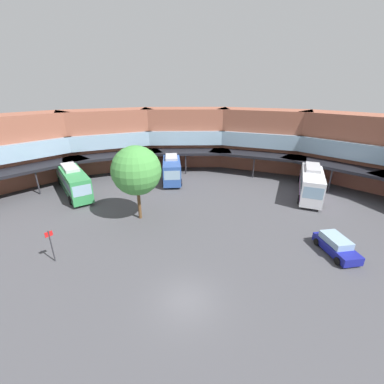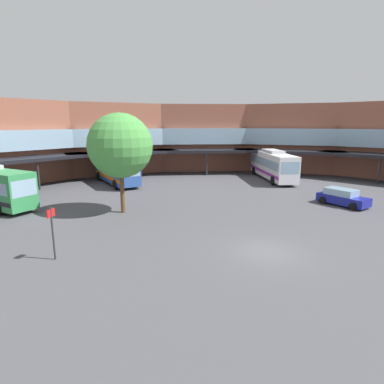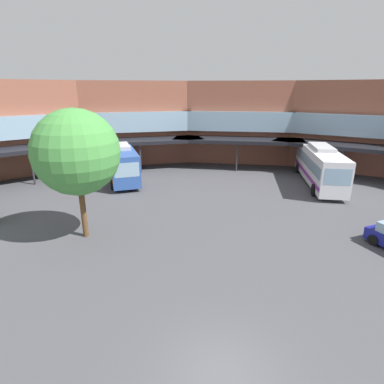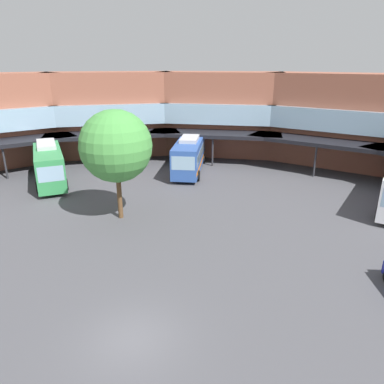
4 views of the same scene
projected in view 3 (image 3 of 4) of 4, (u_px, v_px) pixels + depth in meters
ground_plane at (222, 375)px, 10.74m from camera, size 119.36×119.36×0.00m
station_building at (191, 135)px, 29.65m from camera, size 76.86×41.33×10.18m
bus_1 at (320, 164)px, 31.70m from camera, size 4.85×12.51×3.92m
bus_3 at (121, 162)px, 33.13m from camera, size 5.09×10.39×3.76m
plaza_tree at (76, 153)px, 19.05m from camera, size 5.28×5.28×8.26m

